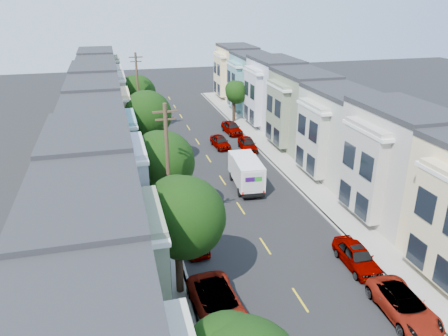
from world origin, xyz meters
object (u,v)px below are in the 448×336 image
(fedex_truck, at_px, (246,171))
(motorcycle, at_px, (422,328))
(utility_pole_far, at_px, (138,95))
(parked_right_c, at_px, (247,144))
(parked_right_b, at_px, (357,256))
(tree_c, at_px, (162,162))
(parked_left_b, at_px, (218,304))
(parked_right_d, at_px, (232,128))
(tree_e, at_px, (137,93))
(lead_sedan, at_px, (220,142))
(parked_right_a, at_px, (404,306))
(tree_far_r, at_px, (236,93))
(tree_d, at_px, (147,115))
(tree_b, at_px, (182,218))
(parked_left_c, at_px, (194,241))
(utility_pole_near, at_px, (168,177))
(parked_left_d, at_px, (169,175))

(fedex_truck, bearing_deg, motorcycle, -76.34)
(utility_pole_far, height_order, parked_right_c, utility_pole_far)
(parked_right_b, bearing_deg, parked_right_c, 91.52)
(tree_c, relative_size, parked_left_b, 1.36)
(fedex_truck, relative_size, parked_right_d, 1.27)
(tree_e, distance_m, lead_sedan, 13.55)
(parked_right_a, bearing_deg, lead_sedan, 97.57)
(parked_right_a, distance_m, parked_right_c, 28.31)
(tree_far_r, relative_size, utility_pole_far, 0.57)
(lead_sedan, xyz_separation_m, parked_right_a, (2.75, -29.93, 0.01))
(tree_c, distance_m, tree_d, 11.74)
(tree_far_r, bearing_deg, lead_sedan, -115.47)
(parked_right_c, bearing_deg, parked_left_b, -106.77)
(parked_right_d, bearing_deg, parked_left_b, -111.39)
(motorcycle, bearing_deg, tree_b, 155.31)
(tree_b, distance_m, motorcycle, 13.83)
(tree_e, relative_size, fedex_truck, 1.22)
(tree_d, height_order, fedex_truck, tree_d)
(tree_e, distance_m, fedex_truck, 22.77)
(tree_d, relative_size, parked_right_c, 1.80)
(tree_d, relative_size, parked_right_b, 1.74)
(tree_d, relative_size, motorcycle, 4.17)
(utility_pole_far, distance_m, parked_left_c, 27.46)
(tree_e, distance_m, parked_left_c, 30.44)
(utility_pole_near, relative_size, motorcycle, 5.30)
(tree_e, height_order, tree_far_r, tree_e)
(tree_b, bearing_deg, parked_left_c, 72.58)
(tree_c, distance_m, parked_right_d, 23.95)
(utility_pole_far, distance_m, parked_right_c, 14.65)
(tree_e, height_order, parked_right_c, tree_e)
(parked_left_d, height_order, parked_right_c, parked_right_c)
(parked_right_c, bearing_deg, utility_pole_far, 147.48)
(parked_left_b, distance_m, parked_left_d, 19.07)
(parked_right_a, xyz_separation_m, parked_right_c, (0.00, 28.31, 0.02))
(tree_c, relative_size, parked_right_d, 1.60)
(tree_c, distance_m, parked_right_b, 15.08)
(parked_right_b, height_order, parked_right_c, parked_right_b)
(tree_c, xyz_separation_m, tree_d, (-0.00, 11.73, 0.59))
(tree_far_r, bearing_deg, utility_pole_near, -114.27)
(lead_sedan, relative_size, motorcycle, 2.20)
(tree_c, relative_size, utility_pole_near, 0.73)
(parked_left_c, relative_size, parked_right_b, 0.88)
(tree_far_r, height_order, parked_left_c, tree_far_r)
(parked_right_a, bearing_deg, utility_pole_near, 138.79)
(fedex_truck, height_order, motorcycle, fedex_truck)
(tree_far_r, height_order, utility_pole_near, utility_pole_near)
(parked_left_b, distance_m, motorcycle, 10.70)
(tree_far_r, distance_m, parked_right_a, 40.09)
(tree_far_r, bearing_deg, parked_left_c, -111.26)
(tree_c, height_order, parked_left_c, tree_c)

